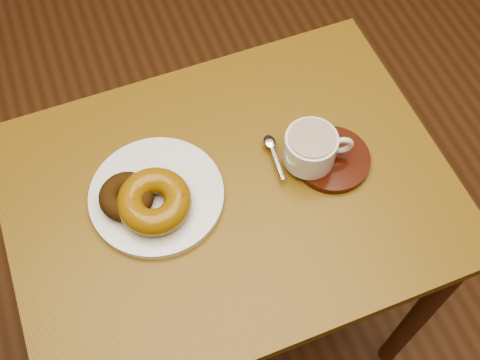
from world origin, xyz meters
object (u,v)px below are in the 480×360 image
object	(u,v)px
donut_plate	(157,196)
saucer	(332,159)
cafe_table	(230,219)
coffee_cup	(311,148)

from	to	relation	value
donut_plate	saucer	size ratio (longest dim) A/B	1.71
cafe_table	coffee_cup	world-z (taller)	coffee_cup
cafe_table	donut_plate	world-z (taller)	donut_plate
cafe_table	saucer	size ratio (longest dim) A/B	5.70
saucer	coffee_cup	world-z (taller)	coffee_cup
donut_plate	coffee_cup	bearing A→B (deg)	-5.54
saucer	coffee_cup	bearing A→B (deg)	161.06
saucer	donut_plate	bearing A→B (deg)	172.75
saucer	coffee_cup	xyz separation A→B (m)	(-0.04, 0.01, 0.04)
donut_plate	saucer	world-z (taller)	same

